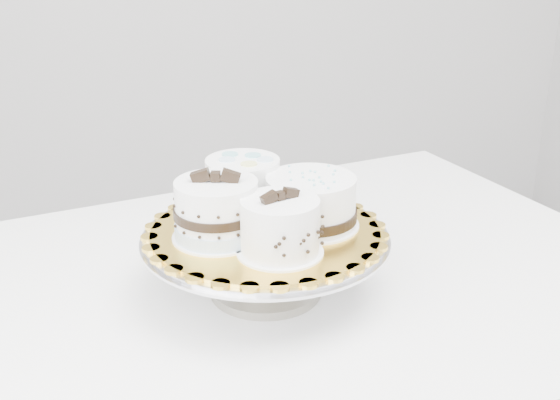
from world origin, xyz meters
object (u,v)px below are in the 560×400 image
object	(u,v)px
table	(260,328)
cake_stand	(266,252)
cake_ribbon	(311,203)
cake_board	(265,231)
cake_dots	(243,185)
cake_banded	(217,212)
cake_swirl	(280,228)

from	to	relation	value
table	cake_stand	world-z (taller)	cake_stand
table	cake_ribbon	world-z (taller)	cake_ribbon
cake_board	cake_dots	bearing A→B (deg)	95.36
cake_stand	cake_dots	size ratio (longest dim) A/B	2.66
cake_stand	cake_banded	world-z (taller)	cake_banded
cake_dots	cake_ribbon	distance (m)	0.11
cake_stand	cake_board	bearing A→B (deg)	153.43
cake_ribbon	cake_dots	bearing A→B (deg)	150.28
cake_board	cake_banded	bearing A→B (deg)	-178.89
cake_stand	cake_swirl	distance (m)	0.10
cake_banded	cake_ribbon	size ratio (longest dim) A/B	0.91
cake_board	cake_swirl	xyz separation A→B (m)	(-0.01, -0.07, 0.04)
table	cake_stand	xyz separation A→B (m)	(-0.00, -0.04, 0.14)
cake_swirl	cake_ribbon	xyz separation A→B (m)	(0.07, 0.07, -0.00)
cake_stand	cake_board	distance (m)	0.03
cake_board	cake_banded	size ratio (longest dim) A/B	2.19
cake_stand	cake_swirl	bearing A→B (deg)	-94.08
cake_dots	cake_ribbon	bearing A→B (deg)	-50.16
cake_swirl	cake_banded	world-z (taller)	cake_banded
cake_board	cake_banded	distance (m)	0.08
cake_board	cake_stand	bearing A→B (deg)	-26.57
cake_dots	cake_board	bearing A→B (deg)	-85.72
cake_swirl	cake_stand	bearing A→B (deg)	72.31
cake_stand	cake_dots	world-z (taller)	cake_dots
cake_board	cake_ribbon	world-z (taller)	cake_ribbon
cake_stand	cake_ribbon	size ratio (longest dim) A/B	2.17
table	cake_ribbon	size ratio (longest dim) A/B	7.94
cake_board	cake_banded	world-z (taller)	cake_banded
cake_banded	cake_ribbon	bearing A→B (deg)	20.57
table	cake_board	distance (m)	0.18
cake_banded	cake_dots	distance (m)	0.10
cake_stand	cake_dots	xyz separation A→B (m)	(-0.01, 0.08, 0.07)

